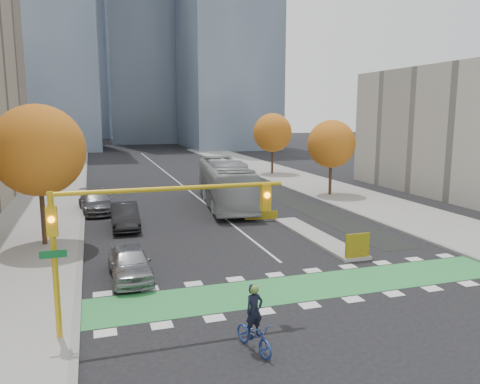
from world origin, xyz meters
TOP-DOWN VIEW (x-y plane):
  - ground at (0.00, 0.00)m, footprint 300.00×300.00m
  - sidewalk_west at (-13.50, 20.00)m, footprint 7.00×120.00m
  - sidewalk_east at (13.50, 20.00)m, footprint 7.00×120.00m
  - curb_west at (-10.00, 20.00)m, footprint 0.30×120.00m
  - curb_east at (10.00, 20.00)m, footprint 0.30×120.00m
  - bike_crossing at (0.00, 1.50)m, footprint 20.00×3.00m
  - centre_line at (0.00, 40.00)m, footprint 0.15×70.00m
  - bike_lane_paint at (7.50, 30.00)m, footprint 2.50×50.00m
  - median_island at (4.00, 9.00)m, footprint 1.60×10.00m
  - hazard_board at (4.00, 4.20)m, footprint 1.40×0.12m
  - tower_ne at (20.00, 85.00)m, footprint 18.00×24.00m
  - tower_far at (-4.00, 140.00)m, footprint 26.00×26.00m
  - tree_west at (-12.00, 12.00)m, footprint 5.20×5.20m
  - tree_east_near at (12.00, 22.00)m, footprint 4.40×4.40m
  - tree_east_far at (12.50, 38.00)m, footprint 4.80×4.80m
  - traffic_signal_west at (-7.93, -0.51)m, footprint 8.53×0.56m
  - cyclist at (-4.37, -3.16)m, footprint 1.17×2.08m
  - bus at (1.41, 20.59)m, footprint 4.90×13.81m
  - parked_car_a at (-7.69, 5.00)m, footprint 1.97×4.63m
  - parked_car_b at (-7.22, 15.06)m, footprint 1.83×5.09m
  - parked_car_c at (-9.00, 20.99)m, footprint 2.95×5.86m

SIDE VIEW (x-z plane):
  - ground at x=0.00m, z-range 0.00..0.00m
  - centre_line at x=0.00m, z-range 0.00..0.01m
  - bike_lane_paint at x=7.50m, z-range 0.00..0.01m
  - bike_crossing at x=0.00m, z-range 0.00..0.01m
  - sidewalk_west at x=-13.50m, z-range 0.00..0.15m
  - sidewalk_east at x=13.50m, z-range 0.00..0.15m
  - curb_west at x=-10.00m, z-range -0.01..0.15m
  - curb_east at x=10.00m, z-range -0.01..0.15m
  - median_island at x=4.00m, z-range 0.00..0.16m
  - cyclist at x=-4.37m, z-range -0.38..1.89m
  - parked_car_a at x=-7.69m, z-range 0.00..1.56m
  - hazard_board at x=4.00m, z-range 0.15..1.45m
  - parked_car_c at x=-9.00m, z-range 0.00..1.63m
  - parked_car_b at x=-7.22m, z-range 0.00..1.67m
  - bus at x=1.41m, z-range 0.00..3.76m
  - traffic_signal_west at x=-7.93m, z-range 1.43..6.63m
  - tree_east_near at x=12.00m, z-range 1.33..8.40m
  - tree_east_far at x=12.50m, z-range 1.42..9.07m
  - tree_west at x=-12.00m, z-range 1.50..9.73m
  - tower_ne at x=20.00m, z-range 0.00..60.00m
  - tower_far at x=-4.00m, z-range 0.00..80.00m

